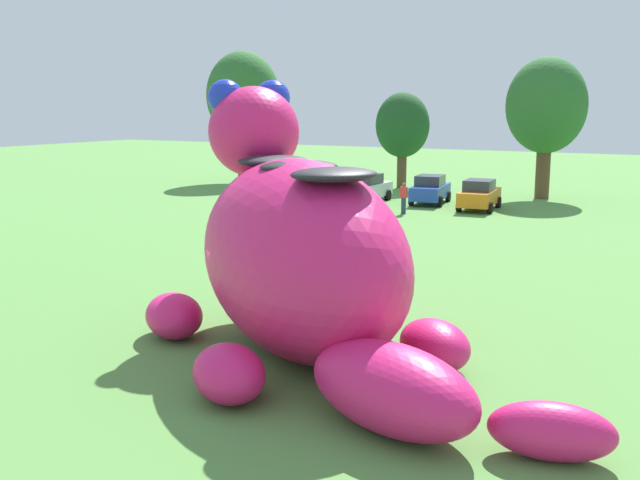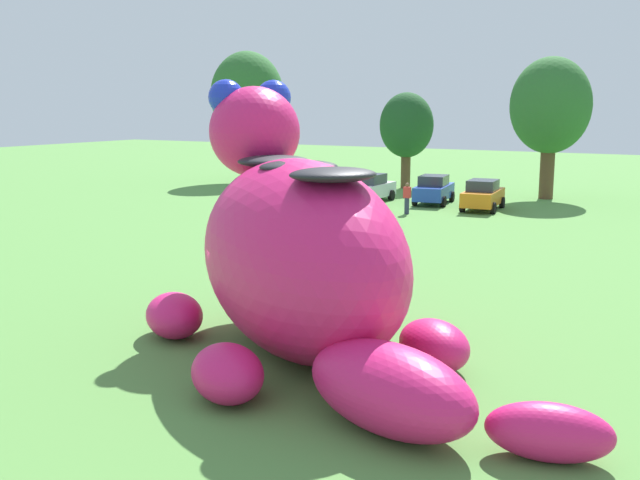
% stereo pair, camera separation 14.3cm
% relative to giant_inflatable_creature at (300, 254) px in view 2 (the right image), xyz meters
% --- Properties ---
extents(ground_plane, '(160.00, 160.00, 0.00)m').
position_rel_giant_inflatable_creature_xyz_m(ground_plane, '(-0.83, -0.08, -2.40)').
color(ground_plane, '#568E42').
extents(giant_inflatable_creature, '(12.28, 9.09, 6.57)m').
position_rel_giant_inflatable_creature_xyz_m(giant_inflatable_creature, '(0.00, 0.00, 0.00)').
color(giant_inflatable_creature, '#E01E6B').
rests_on(giant_inflatable_creature, ground).
extents(car_white, '(1.99, 4.13, 1.72)m').
position_rel_giant_inflatable_creature_xyz_m(car_white, '(-10.70, 26.06, -1.54)').
color(car_white, white).
rests_on(car_white, ground).
extents(car_blue, '(2.40, 4.31, 1.72)m').
position_rel_giant_inflatable_creature_xyz_m(car_blue, '(-6.99, 27.14, -1.54)').
color(car_blue, '#2347B7').
rests_on(car_blue, ground).
extents(car_orange, '(2.23, 4.24, 1.72)m').
position_rel_giant_inflatable_creature_xyz_m(car_orange, '(-3.61, 25.97, -1.54)').
color(car_orange, orange).
rests_on(car_orange, ground).
extents(tree_far_left, '(5.54, 5.54, 9.84)m').
position_rel_giant_inflatable_creature_xyz_m(tree_far_left, '(-24.13, 32.36, 4.03)').
color(tree_far_left, brown).
rests_on(tree_far_left, ground).
extents(tree_left, '(3.79, 3.79, 6.72)m').
position_rel_giant_inflatable_creature_xyz_m(tree_left, '(-11.82, 34.18, 1.99)').
color(tree_left, brown).
rests_on(tree_left, ground).
extents(tree_mid_left, '(4.96, 4.96, 8.80)m').
position_rel_giant_inflatable_creature_xyz_m(tree_mid_left, '(-1.70, 32.97, 3.35)').
color(tree_mid_left, brown).
rests_on(tree_mid_left, ground).
extents(spectator_near_inflatable, '(0.38, 0.26, 1.71)m').
position_rel_giant_inflatable_creature_xyz_m(spectator_near_inflatable, '(-6.75, 22.45, -1.55)').
color(spectator_near_inflatable, '#2D334C').
rests_on(spectator_near_inflatable, ground).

